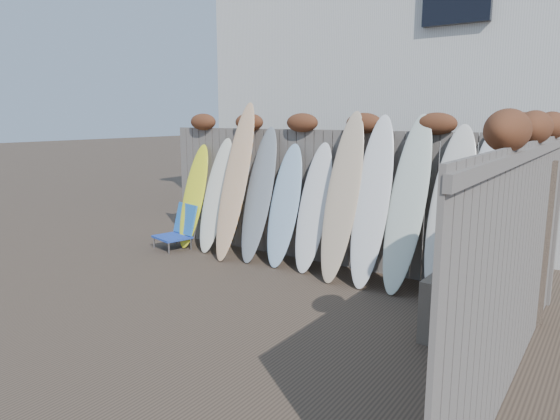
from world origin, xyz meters
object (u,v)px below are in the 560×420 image
Objects in this scene: wooden_crate at (453,312)px; surfboard_0 at (194,196)px; lattice_panel at (523,254)px; beach_chair at (179,228)px.

surfboard_0 is at bearing 164.56° from wooden_crate.
wooden_crate is 0.35× the size of surfboard_0.
wooden_crate is 4.94m from surfboard_0.
lattice_panel is 5.31m from surfboard_0.
beach_chair is 0.42× the size of lattice_panel.
lattice_panel reaches higher than beach_chair.
lattice_panel reaches higher than surfboard_0.
surfboard_0 is (0.11, 0.26, 0.53)m from beach_chair.
wooden_crate is 0.88m from lattice_panel.
surfboard_0 is at bearing 66.47° from beach_chair.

